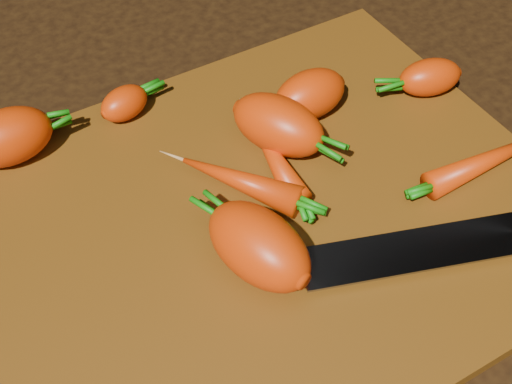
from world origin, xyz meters
TOP-DOWN VIEW (x-y plane):
  - ground at (0.00, 0.00)m, footprint 2.00×2.00m
  - cutting_board at (0.00, 0.00)m, footprint 0.50×0.40m
  - carrot_0 at (-0.16, 0.17)m, footprint 0.08×0.05m
  - carrot_1 at (0.05, 0.06)m, footprint 0.09×0.10m
  - carrot_2 at (-0.03, -0.05)m, footprint 0.08×0.11m
  - carrot_3 at (0.10, 0.09)m, footprint 0.08×0.05m
  - carrot_4 at (-0.05, 0.17)m, footprint 0.05×0.04m
  - carrot_5 at (0.22, 0.05)m, footprint 0.07×0.05m
  - carrot_6 at (0.04, 0.04)m, footprint 0.04×0.12m
  - carrot_7 at (0.20, -0.06)m, footprint 0.14×0.03m
  - carrot_8 at (-0.00, 0.03)m, footprint 0.08×0.11m
  - knife at (0.12, -0.11)m, footprint 0.36×0.15m

SIDE VIEW (x-z plane):
  - ground at x=0.00m, z-range -0.01..0.00m
  - cutting_board at x=0.00m, z-range 0.00..0.01m
  - knife at x=0.12m, z-range 0.01..0.03m
  - carrot_6 at x=0.04m, z-range 0.01..0.04m
  - carrot_7 at x=0.20m, z-range 0.01..0.04m
  - carrot_8 at x=0.00m, z-range 0.01..0.04m
  - carrot_4 at x=-0.05m, z-range 0.01..0.04m
  - carrot_5 at x=0.22m, z-range 0.01..0.05m
  - carrot_3 at x=0.10m, z-range 0.01..0.06m
  - carrot_0 at x=-0.16m, z-range 0.01..0.06m
  - carrot_1 at x=0.05m, z-range 0.01..0.06m
  - carrot_2 at x=-0.03m, z-range 0.01..0.07m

